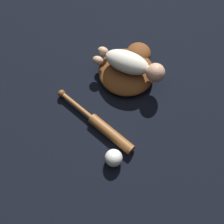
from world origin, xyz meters
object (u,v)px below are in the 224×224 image
Objects in this scene: baseball_glove at (128,69)px; baby_figure at (132,64)px; baseball at (114,158)px; baseball_bat at (103,127)px.

baby_figure is (0.03, -0.01, 0.08)m from baseball_glove.
baseball_glove is 1.01× the size of baby_figure.
baby_figure is at bearing 118.72° from baseball.
baseball is at bearing -61.28° from baby_figure.
baby_figure is 0.78× the size of baseball_bat.
baseball is at bearing -59.10° from baseball_glove.
baseball_bat is 5.84× the size of baseball.
baseball_bat is at bearing -71.37° from baseball_glove.
baseball_glove is at bearing 108.63° from baseball_bat.
baseball_bat is 0.16m from baseball.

